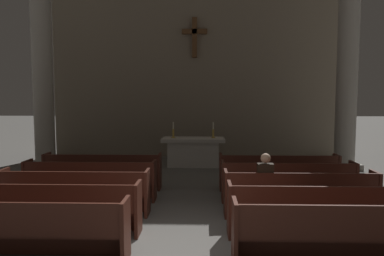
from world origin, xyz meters
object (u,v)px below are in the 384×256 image
object	(u,v)px
pew_right_row_3	(300,194)
pew_left_row_1	(25,230)
candlestick_left	(173,133)
pew_right_row_4	(288,182)
pew_left_row_3	(75,192)
altar	(193,151)
pew_right_row_1	(339,233)
candlestick_right	(213,133)
pew_right_row_5	(278,172)
pew_right_row_2	(316,210)
column_left_second	(42,62)
pew_left_row_2	(54,208)
column_right_second	(348,61)
pew_left_row_5	(103,171)
lone_worshipper	(264,183)
pew_left_row_4	(90,180)

from	to	relation	value
pew_right_row_3	pew_left_row_1	bearing A→B (deg)	-155.22
candlestick_left	pew_right_row_4	bearing A→B (deg)	-54.86
pew_left_row_3	altar	bearing A→B (deg)	66.59
pew_right_row_1	candlestick_left	xyz separation A→B (m)	(-3.02, 7.52, 0.70)
pew_left_row_3	candlestick_right	world-z (taller)	candlestick_right
pew_right_row_5	pew_right_row_2	bearing A→B (deg)	-90.00
candlestick_left	altar	bearing A→B (deg)	0.00
pew_left_row_1	column_left_second	distance (m)	8.42
pew_left_row_2	column_right_second	world-z (taller)	column_right_second
column_right_second	altar	distance (m)	6.02
pew_left_row_5	altar	size ratio (longest dim) A/B	1.40
column_right_second	altar	size ratio (longest dim) A/B	3.37
pew_left_row_3	pew_right_row_5	size ratio (longest dim) A/B	1.00
pew_left_row_2	pew_left_row_5	world-z (taller)	same
pew_left_row_1	pew_left_row_2	xyz separation A→B (m)	(0.00, 1.07, 0.00)
pew_left_row_1	pew_left_row_5	distance (m)	4.29
pew_right_row_5	pew_right_row_1	bearing A→B (deg)	-90.00
altar	candlestick_left	world-z (taller)	candlestick_left
column_right_second	pew_left_row_5	bearing A→B (deg)	-158.27
pew_right_row_3	altar	distance (m)	5.85
pew_left_row_2	pew_right_row_3	xyz separation A→B (m)	(4.65, 1.07, 0.00)
pew_right_row_1	pew_left_row_3	bearing A→B (deg)	155.22
pew_right_row_1	pew_right_row_2	size ratio (longest dim) A/B	1.00
altar	candlestick_left	xyz separation A→B (m)	(-0.70, -0.00, 0.65)
pew_right_row_1	pew_left_row_2	bearing A→B (deg)	167.00
column_left_second	lone_worshipper	size ratio (longest dim) A/B	5.62
pew_left_row_2	column_left_second	xyz separation A→B (m)	(-2.84, 6.21, 3.15)
pew_left_row_5	candlestick_right	world-z (taller)	candlestick_right
pew_right_row_4	pew_left_row_3	bearing A→B (deg)	-167.00
pew_left_row_4	pew_right_row_1	world-z (taller)	same
pew_left_row_5	candlestick_left	world-z (taller)	candlestick_left
pew_right_row_1	lone_worshipper	distance (m)	2.31
pew_right_row_1	altar	distance (m)	7.87
pew_left_row_2	altar	distance (m)	6.85
pew_right_row_1	altar	bearing A→B (deg)	107.19
pew_left_row_3	column_left_second	size ratio (longest dim) A/B	0.42
column_right_second	altar	bearing A→B (deg)	177.36
pew_left_row_1	pew_left_row_2	bearing A→B (deg)	90.00
pew_left_row_5	pew_right_row_3	xyz separation A→B (m)	(4.65, -2.15, 0.00)
lone_worshipper	candlestick_left	bearing A→B (deg)	113.38
pew_right_row_2	pew_right_row_5	world-z (taller)	same
pew_right_row_1	pew_right_row_3	size ratio (longest dim) A/B	1.00
altar	pew_right_row_5	bearing A→B (deg)	-54.20
column_left_second	altar	distance (m)	6.02
altar	candlestick_right	size ratio (longest dim) A/B	3.98
candlestick_left	candlestick_right	bearing A→B (deg)	0.00
pew_left_row_1	column_left_second	bearing A→B (deg)	111.33
pew_right_row_4	pew_right_row_5	bearing A→B (deg)	90.00
candlestick_left	column_left_second	bearing A→B (deg)	-176.95
pew_right_row_4	candlestick_right	xyz separation A→B (m)	(-1.62, 4.30, 0.70)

